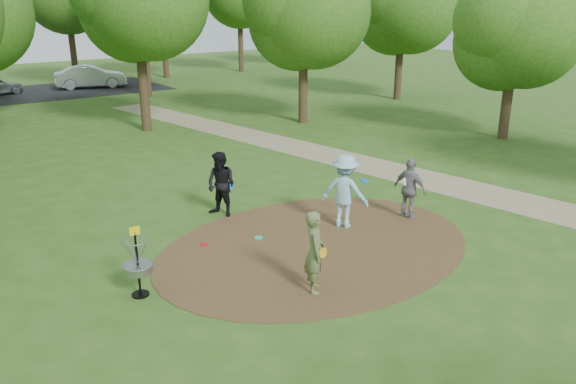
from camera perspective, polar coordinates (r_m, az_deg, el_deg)
ground at (r=14.06m, az=2.94°, el=-5.52°), size 100.00×100.00×0.00m
dirt_clearing at (r=14.06m, az=2.94°, el=-5.48°), size 8.40×8.40×0.02m
footpath at (r=19.75m, az=13.85°, el=1.26°), size 7.55×39.89×0.01m
parking_lot at (r=41.51m, az=-22.46°, el=9.46°), size 14.00×8.00×0.01m
player_observer_with_disc at (r=11.64m, az=2.74°, el=-6.09°), size 0.72×0.78×1.79m
player_throwing_with_disc at (r=14.95m, az=5.79°, el=0.06°), size 1.46×1.49×2.01m
player_walking_with_disc at (r=15.79m, az=-6.80°, el=0.75°), size 0.98×1.09×1.85m
player_waiting_with_disc at (r=15.87m, az=12.28°, el=0.31°), size 0.59×1.06×1.73m
disc_ground_cyan at (r=14.47m, az=-3.01°, el=-4.66°), size 0.22×0.22×0.02m
disc_ground_red at (r=14.23m, az=-8.51°, el=-5.28°), size 0.22×0.22×0.02m
car_right at (r=42.08m, az=-19.41°, el=10.99°), size 4.97×2.82×1.55m
disc_golf_basket at (r=11.85m, az=-15.09°, el=-6.39°), size 0.63×0.63×1.54m
tree_ring at (r=22.71m, az=-10.73°, el=17.09°), size 37.53×45.44×9.25m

